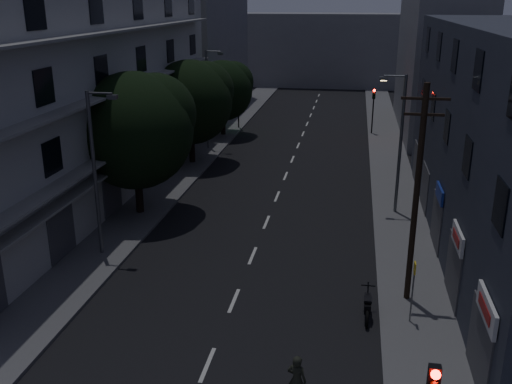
% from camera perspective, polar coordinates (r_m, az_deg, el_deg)
% --- Properties ---
extents(ground, '(160.00, 160.00, 0.00)m').
position_cam_1_polar(ground, '(41.39, 3.06, 1.82)').
color(ground, black).
rests_on(ground, ground).
extents(sidewalk_left, '(3.00, 90.00, 0.15)m').
position_cam_1_polar(sidewalk_left, '(42.84, -6.96, 2.40)').
color(sidewalk_left, '#565659').
rests_on(sidewalk_left, ground).
extents(sidewalk_right, '(3.00, 90.00, 0.15)m').
position_cam_1_polar(sidewalk_right, '(41.23, 13.46, 1.35)').
color(sidewalk_right, '#565659').
rests_on(sidewalk_right, ground).
extents(lane_markings, '(0.15, 60.50, 0.01)m').
position_cam_1_polar(lane_markings, '(47.37, 3.96, 4.01)').
color(lane_markings, beige).
rests_on(lane_markings, ground).
extents(building_left, '(7.00, 36.00, 14.00)m').
position_cam_1_polar(building_left, '(36.64, -17.39, 9.98)').
color(building_left, '#B4B4AF').
rests_on(building_left, ground).
extents(building_right, '(6.19, 28.00, 11.00)m').
position_cam_1_polar(building_right, '(30.02, 23.97, 4.47)').
color(building_right, '#2D313D').
rests_on(building_right, ground).
extents(building_far_left, '(6.00, 20.00, 16.00)m').
position_cam_1_polar(building_far_left, '(64.60, -5.26, 15.15)').
color(building_far_left, slate).
rests_on(building_far_left, ground).
extents(building_far_right, '(6.00, 20.00, 13.00)m').
position_cam_1_polar(building_far_right, '(57.08, 17.66, 12.37)').
color(building_far_right, slate).
rests_on(building_far_right, ground).
extents(building_far_end, '(24.00, 8.00, 10.00)m').
position_cam_1_polar(building_far_end, '(84.73, 6.87, 13.94)').
color(building_far_end, slate).
rests_on(building_far_end, ground).
extents(tree_near, '(6.63, 6.63, 8.18)m').
position_cam_1_polar(tree_near, '(32.96, -11.91, 6.47)').
color(tree_near, black).
rests_on(tree_near, sidewalk_left).
extents(tree_mid, '(6.27, 6.27, 7.71)m').
position_cam_1_polar(tree_mid, '(43.20, -6.49, 9.23)').
color(tree_mid, black).
rests_on(tree_mid, sidewalk_left).
extents(tree_far, '(5.43, 5.43, 6.72)m').
position_cam_1_polar(tree_far, '(52.30, -3.30, 10.32)').
color(tree_far, black).
rests_on(tree_far, sidewalk_left).
extents(traffic_signal_far_right, '(0.28, 0.37, 4.10)m').
position_cam_1_polar(traffic_signal_far_right, '(53.80, 11.67, 8.84)').
color(traffic_signal_far_right, black).
rests_on(traffic_signal_far_right, sidewalk_right).
extents(traffic_signal_far_left, '(0.28, 0.37, 4.10)m').
position_cam_1_polar(traffic_signal_far_left, '(55.15, -1.78, 9.46)').
color(traffic_signal_far_left, black).
rests_on(traffic_signal_far_left, sidewalk_left).
extents(street_lamp_left_near, '(1.51, 0.25, 8.00)m').
position_cam_1_polar(street_lamp_left_near, '(27.90, -15.68, 2.50)').
color(street_lamp_left_near, '#54565C').
rests_on(street_lamp_left_near, sidewalk_left).
extents(street_lamp_right, '(1.51, 0.25, 8.00)m').
position_cam_1_polar(street_lamp_right, '(33.40, 14.10, 5.28)').
color(street_lamp_right, '#575A5E').
rests_on(street_lamp_right, sidewalk_right).
extents(street_lamp_left_far, '(1.51, 0.25, 8.00)m').
position_cam_1_polar(street_lamp_left_far, '(47.42, -4.78, 9.69)').
color(street_lamp_left_far, slate).
rests_on(street_lamp_left_far, sidewalk_left).
extents(utility_pole, '(1.80, 0.24, 9.00)m').
position_cam_1_polar(utility_pole, '(23.36, 15.77, 0.02)').
color(utility_pole, black).
rests_on(utility_pole, sidewalk_right).
extents(bus_stop_sign, '(0.06, 0.35, 2.52)m').
position_cam_1_polar(bus_stop_sign, '(22.78, 15.48, -8.60)').
color(bus_stop_sign, '#595B60').
rests_on(bus_stop_sign, sidewalk_right).
extents(motorcycle, '(0.57, 1.98, 1.27)m').
position_cam_1_polar(motorcycle, '(23.50, 11.07, -11.19)').
color(motorcycle, black).
rests_on(motorcycle, ground).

